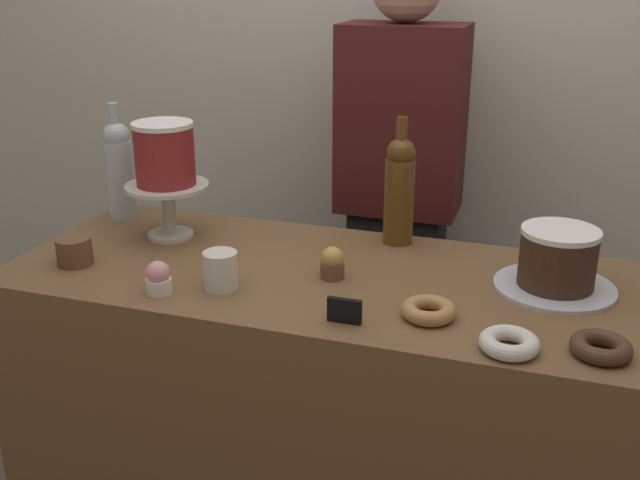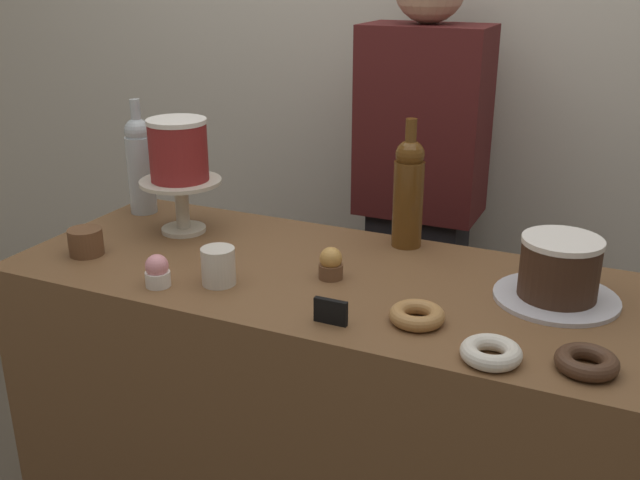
# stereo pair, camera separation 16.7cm
# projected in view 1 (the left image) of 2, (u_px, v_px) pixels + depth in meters

# --- Properties ---
(back_wall) EXTENTS (6.00, 0.05, 2.60)m
(back_wall) POSITION_uv_depth(u_px,v_px,m) (407.00, 49.00, 2.33)
(back_wall) COLOR beige
(back_wall) RESTS_ON ground_plane
(display_counter) EXTENTS (1.46, 0.61, 0.88)m
(display_counter) POSITION_uv_depth(u_px,v_px,m) (320.00, 431.00, 1.85)
(display_counter) COLOR brown
(display_counter) RESTS_ON ground_plane
(cake_stand_pedestal) EXTENTS (0.21, 0.21, 0.14)m
(cake_stand_pedestal) POSITION_uv_depth(u_px,v_px,m) (168.00, 201.00, 1.88)
(cake_stand_pedestal) COLOR beige
(cake_stand_pedestal) RESTS_ON display_counter
(white_layer_cake) EXTENTS (0.15, 0.15, 0.16)m
(white_layer_cake) POSITION_uv_depth(u_px,v_px,m) (164.00, 154.00, 1.84)
(white_layer_cake) COLOR maroon
(white_layer_cake) RESTS_ON cake_stand_pedestal
(silver_serving_platter) EXTENTS (0.26, 0.26, 0.01)m
(silver_serving_platter) POSITION_uv_depth(u_px,v_px,m) (554.00, 287.00, 1.61)
(silver_serving_platter) COLOR silver
(silver_serving_platter) RESTS_ON display_counter
(chocolate_round_cake) EXTENTS (0.17, 0.17, 0.13)m
(chocolate_round_cake) POSITION_uv_depth(u_px,v_px,m) (558.00, 257.00, 1.58)
(chocolate_round_cake) COLOR #3D2619
(chocolate_round_cake) RESTS_ON silver_serving_platter
(wine_bottle_amber) EXTENTS (0.08, 0.08, 0.33)m
(wine_bottle_amber) POSITION_uv_depth(u_px,v_px,m) (400.00, 188.00, 1.83)
(wine_bottle_amber) COLOR #5B3814
(wine_bottle_amber) RESTS_ON display_counter
(wine_bottle_clear) EXTENTS (0.08, 0.08, 0.33)m
(wine_bottle_clear) POSITION_uv_depth(u_px,v_px,m) (119.00, 169.00, 2.01)
(wine_bottle_clear) COLOR #B2BCC1
(wine_bottle_clear) RESTS_ON display_counter
(cupcake_caramel) EXTENTS (0.06, 0.06, 0.07)m
(cupcake_caramel) POSITION_uv_depth(u_px,v_px,m) (332.00, 263.00, 1.66)
(cupcake_caramel) COLOR brown
(cupcake_caramel) RESTS_ON display_counter
(cupcake_strawberry) EXTENTS (0.06, 0.06, 0.07)m
(cupcake_strawberry) POSITION_uv_depth(u_px,v_px,m) (158.00, 278.00, 1.58)
(cupcake_strawberry) COLOR white
(cupcake_strawberry) RESTS_ON display_counter
(donut_maple) EXTENTS (0.11, 0.11, 0.03)m
(donut_maple) POSITION_uv_depth(u_px,v_px,m) (428.00, 310.00, 1.47)
(donut_maple) COLOR #B27F47
(donut_maple) RESTS_ON display_counter
(donut_sugar) EXTENTS (0.11, 0.11, 0.03)m
(donut_sugar) POSITION_uv_depth(u_px,v_px,m) (509.00, 343.00, 1.35)
(donut_sugar) COLOR silver
(donut_sugar) RESTS_ON display_counter
(donut_chocolate) EXTENTS (0.11, 0.11, 0.03)m
(donut_chocolate) POSITION_uv_depth(u_px,v_px,m) (601.00, 347.00, 1.33)
(donut_chocolate) COLOR #472D1E
(donut_chocolate) RESTS_ON display_counter
(cookie_stack) EXTENTS (0.08, 0.08, 0.07)m
(cookie_stack) POSITION_uv_depth(u_px,v_px,m) (74.00, 251.00, 1.73)
(cookie_stack) COLOR brown
(cookie_stack) RESTS_ON display_counter
(price_sign_chalkboard) EXTENTS (0.07, 0.01, 0.05)m
(price_sign_chalkboard) POSITION_uv_depth(u_px,v_px,m) (344.00, 311.00, 1.45)
(price_sign_chalkboard) COLOR black
(price_sign_chalkboard) RESTS_ON display_counter
(coffee_cup_ceramic) EXTENTS (0.08, 0.08, 0.08)m
(coffee_cup_ceramic) POSITION_uv_depth(u_px,v_px,m) (221.00, 270.00, 1.60)
(coffee_cup_ceramic) COLOR silver
(coffee_cup_ceramic) RESTS_ON display_counter
(barista_figure) EXTENTS (0.36, 0.22, 1.60)m
(barista_figure) POSITION_uv_depth(u_px,v_px,m) (398.00, 212.00, 2.25)
(barista_figure) COLOR black
(barista_figure) RESTS_ON ground_plane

